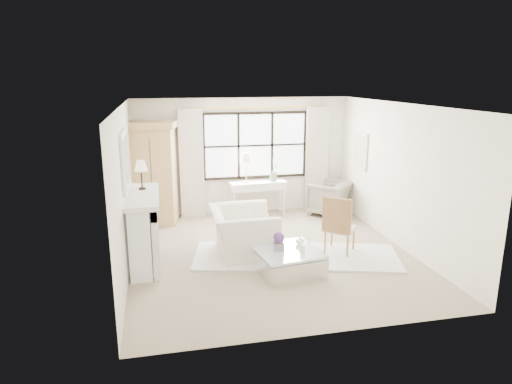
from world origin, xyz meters
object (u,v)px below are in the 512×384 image
Objects in this scene: club_armchair at (243,232)px; coffee_table at (288,261)px; console_table at (258,198)px; armoire at (151,172)px.

club_armchair is 1.14× the size of coffee_table.
console_table is at bearing 78.06° from coffee_table.
armoire reaches higher than coffee_table.
coffee_table is at bearing -146.84° from club_armchair.
armoire reaches higher than club_armchair.
armoire is at bearing 178.81° from console_table.
club_armchair is at bearing 114.17° from coffee_table.
console_table is at bearing -18.02° from club_armchair.
club_armchair is at bearing -43.50° from armoire.
club_armchair reaches higher than console_table.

